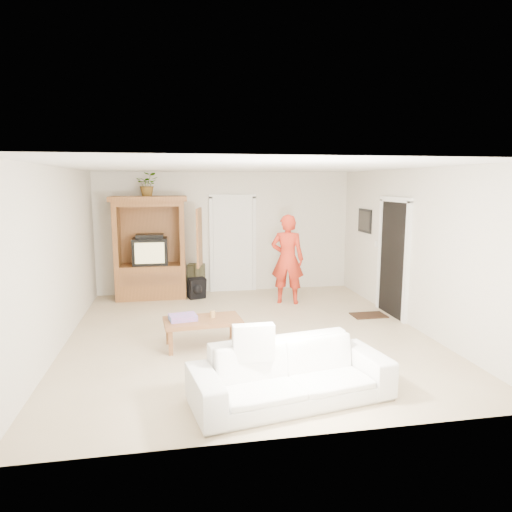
{
  "coord_description": "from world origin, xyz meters",
  "views": [
    {
      "loc": [
        -1.11,
        -6.84,
        2.37
      ],
      "look_at": [
        0.24,
        0.6,
        1.15
      ],
      "focal_mm": 32.0,
      "sensor_mm": 36.0,
      "label": 1
    }
  ],
  "objects": [
    {
      "name": "wall_back",
      "position": [
        0.0,
        3.0,
        1.3
      ],
      "size": [
        5.5,
        0.0,
        5.5
      ],
      "primitive_type": "plane",
      "rotation": [
        1.57,
        0.0,
        0.0
      ],
      "color": "silver",
      "rests_on": "floor"
    },
    {
      "name": "backpack_black",
      "position": [
        -0.68,
        2.39,
        0.21
      ],
      "size": [
        0.39,
        0.3,
        0.42
      ],
      "primitive_type": null,
      "rotation": [
        0.0,
        0.0,
        0.33
      ],
      "color": "black",
      "rests_on": "floor"
    },
    {
      "name": "coffee_table",
      "position": [
        -0.74,
        -0.42,
        0.36
      ],
      "size": [
        1.15,
        0.7,
        0.41
      ],
      "rotation": [
        0.0,
        0.0,
        0.09
      ],
      "color": "brown",
      "rests_on": "floor"
    },
    {
      "name": "doormat",
      "position": [
        2.3,
        0.6,
        0.01
      ],
      "size": [
        0.6,
        0.4,
        0.02
      ],
      "primitive_type": "cube",
      "color": "#382316",
      "rests_on": "floor"
    },
    {
      "name": "doorway_right",
      "position": [
        2.73,
        0.6,
        1.02
      ],
      "size": [
        0.05,
        0.9,
        2.04
      ],
      "primitive_type": "cube",
      "color": "black",
      "rests_on": "floor"
    },
    {
      "name": "ceiling",
      "position": [
        0.0,
        0.0,
        2.6
      ],
      "size": [
        6.0,
        6.0,
        0.0
      ],
      "primitive_type": "plane",
      "rotation": [
        3.14,
        0.0,
        0.0
      ],
      "color": "white",
      "rests_on": "floor"
    },
    {
      "name": "framed_picture",
      "position": [
        2.73,
        1.9,
        1.6
      ],
      "size": [
        0.03,
        0.6,
        0.48
      ],
      "primitive_type": "cube",
      "color": "black",
      "rests_on": "wall_right"
    },
    {
      "name": "door_back",
      "position": [
        0.15,
        2.97,
        1.02
      ],
      "size": [
        0.85,
        0.05,
        2.04
      ],
      "primitive_type": "cube",
      "color": "white",
      "rests_on": "floor"
    },
    {
      "name": "plant",
      "position": [
        -1.6,
        2.63,
        2.33
      ],
      "size": [
        0.45,
        0.4,
        0.47
      ],
      "primitive_type": "imported",
      "rotation": [
        0.0,
        0.0,
        -0.08
      ],
      "color": "#4C7238",
      "rests_on": "armoire"
    },
    {
      "name": "candle",
      "position": [
        -0.59,
        -0.37,
        0.46
      ],
      "size": [
        0.08,
        0.08,
        0.1
      ],
      "primitive_type": "cylinder",
      "color": "tan",
      "rests_on": "coffee_table"
    },
    {
      "name": "armoire",
      "position": [
        -1.58,
        2.66,
        0.91
      ],
      "size": [
        1.82,
        1.14,
        2.1
      ],
      "color": "brown",
      "rests_on": "floor"
    },
    {
      "name": "wall_left",
      "position": [
        -2.75,
        0.0,
        1.3
      ],
      "size": [
        0.0,
        6.0,
        6.0
      ],
      "primitive_type": "plane",
      "rotation": [
        1.57,
        0.0,
        1.57
      ],
      "color": "silver",
      "rests_on": "floor"
    },
    {
      "name": "wall_front",
      "position": [
        0.0,
        -3.0,
        1.3
      ],
      "size": [
        5.5,
        0.0,
        5.5
      ],
      "primitive_type": "plane",
      "rotation": [
        -1.57,
        0.0,
        0.0
      ],
      "color": "silver",
      "rests_on": "floor"
    },
    {
      "name": "man",
      "position": [
        1.07,
        1.74,
        0.88
      ],
      "size": [
        0.75,
        0.62,
        1.77
      ],
      "primitive_type": "imported",
      "rotation": [
        0.0,
        0.0,
        2.79
      ],
      "color": "red",
      "rests_on": "floor"
    },
    {
      "name": "backpack_olive",
      "position": [
        -0.67,
        2.78,
        0.33
      ],
      "size": [
        0.4,
        0.33,
        0.66
      ],
      "primitive_type": null,
      "rotation": [
        0.0,
        0.0,
        -0.25
      ],
      "color": "#47442B",
      "rests_on": "floor"
    },
    {
      "name": "wall_right",
      "position": [
        2.75,
        0.0,
        1.3
      ],
      "size": [
        0.0,
        6.0,
        6.0
      ],
      "primitive_type": "plane",
      "rotation": [
        1.57,
        0.0,
        -1.57
      ],
      "color": "silver",
      "rests_on": "floor"
    },
    {
      "name": "sofa",
      "position": [
        0.11,
        -2.29,
        0.32
      ],
      "size": [
        2.29,
        1.22,
        0.64
      ],
      "primitive_type": "imported",
      "rotation": [
        0.0,
        0.0,
        0.18
      ],
      "color": "white",
      "rests_on": "floor"
    },
    {
      "name": "towel",
      "position": [
        -1.02,
        -0.42,
        0.45
      ],
      "size": [
        0.42,
        0.34,
        0.08
      ],
      "primitive_type": "cube",
      "rotation": [
        0.0,
        0.0,
        0.18
      ],
      "color": "#E24BA5",
      "rests_on": "coffee_table"
    },
    {
      "name": "floor",
      "position": [
        0.0,
        0.0,
        0.0
      ],
      "size": [
        6.0,
        6.0,
        0.0
      ],
      "primitive_type": "plane",
      "color": "tan",
      "rests_on": "ground"
    }
  ]
}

